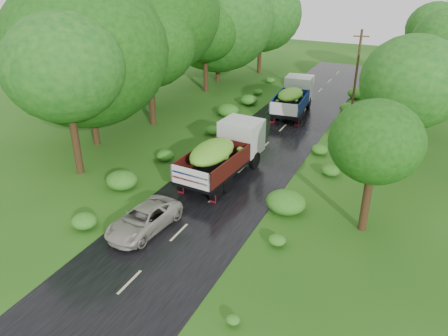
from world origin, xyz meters
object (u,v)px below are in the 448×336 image
Objects in this scene: truck_near at (225,151)px; car at (144,219)px; truck_far at (294,96)px; utility_pole at (356,73)px.

car is at bearing -94.51° from truck_near.
truck_near is at bearing 86.82° from car.
car is at bearing -98.30° from truck_far.
truck_far is (0.20, 13.24, -0.10)m from truck_near.
car is (-1.08, -7.05, -1.05)m from truck_near.
truck_near reaches higher than car.
truck_near is 1.02× the size of utility_pole.
utility_pole reaches higher than car.
truck_near is at bearing -124.99° from utility_pole.
truck_far is 5.34m from utility_pole.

